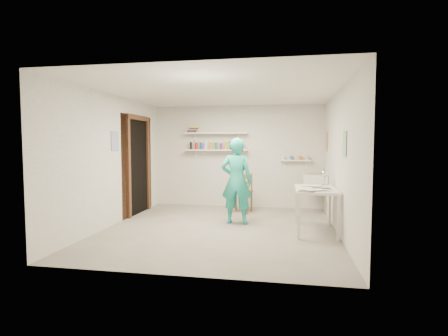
% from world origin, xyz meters
% --- Properties ---
extents(floor, '(4.00, 4.50, 0.02)m').
position_xyz_m(floor, '(0.00, 0.00, -0.01)').
color(floor, slate).
rests_on(floor, ground).
extents(ceiling, '(4.00, 4.50, 0.02)m').
position_xyz_m(ceiling, '(0.00, 0.00, 2.41)').
color(ceiling, silver).
rests_on(ceiling, wall_back).
extents(wall_back, '(4.00, 0.02, 2.40)m').
position_xyz_m(wall_back, '(0.00, 2.26, 1.20)').
color(wall_back, silver).
rests_on(wall_back, ground).
extents(wall_front, '(4.00, 0.02, 2.40)m').
position_xyz_m(wall_front, '(0.00, -2.26, 1.20)').
color(wall_front, silver).
rests_on(wall_front, ground).
extents(wall_left, '(0.02, 4.50, 2.40)m').
position_xyz_m(wall_left, '(-2.01, 0.00, 1.20)').
color(wall_left, silver).
rests_on(wall_left, ground).
extents(wall_right, '(0.02, 4.50, 2.40)m').
position_xyz_m(wall_right, '(2.01, 0.00, 1.20)').
color(wall_right, silver).
rests_on(wall_right, ground).
extents(doorway_recess, '(0.02, 0.90, 2.00)m').
position_xyz_m(doorway_recess, '(-1.99, 1.05, 1.00)').
color(doorway_recess, black).
rests_on(doorway_recess, wall_left).
extents(corridor_box, '(1.40, 1.50, 2.10)m').
position_xyz_m(corridor_box, '(-2.70, 1.05, 1.05)').
color(corridor_box, brown).
rests_on(corridor_box, ground).
extents(door_lintel, '(0.06, 1.05, 0.10)m').
position_xyz_m(door_lintel, '(-1.97, 1.05, 2.05)').
color(door_lintel, brown).
rests_on(door_lintel, wall_left).
extents(door_jamb_near, '(0.06, 0.10, 2.00)m').
position_xyz_m(door_jamb_near, '(-1.97, 0.55, 1.00)').
color(door_jamb_near, brown).
rests_on(door_jamb_near, ground).
extents(door_jamb_far, '(0.06, 0.10, 2.00)m').
position_xyz_m(door_jamb_far, '(-1.97, 1.55, 1.00)').
color(door_jamb_far, brown).
rests_on(door_jamb_far, ground).
extents(shelf_lower, '(1.50, 0.22, 0.03)m').
position_xyz_m(shelf_lower, '(-0.50, 2.13, 1.35)').
color(shelf_lower, white).
rests_on(shelf_lower, wall_back).
extents(shelf_upper, '(1.50, 0.22, 0.03)m').
position_xyz_m(shelf_upper, '(-0.50, 2.13, 1.75)').
color(shelf_upper, white).
rests_on(shelf_upper, wall_back).
extents(ledge_shelf, '(0.70, 0.14, 0.03)m').
position_xyz_m(ledge_shelf, '(1.35, 2.17, 1.12)').
color(ledge_shelf, white).
rests_on(ledge_shelf, wall_back).
extents(poster_left, '(0.01, 0.28, 0.36)m').
position_xyz_m(poster_left, '(-1.99, 0.05, 1.55)').
color(poster_left, '#334C7F').
rests_on(poster_left, wall_left).
extents(poster_right_a, '(0.01, 0.34, 0.42)m').
position_xyz_m(poster_right_a, '(1.99, 1.80, 1.55)').
color(poster_right_a, '#995933').
rests_on(poster_right_a, wall_right).
extents(poster_right_b, '(0.01, 0.30, 0.38)m').
position_xyz_m(poster_right_b, '(1.99, -0.55, 1.50)').
color(poster_right_b, '#3F724C').
rests_on(poster_right_b, wall_right).
extents(belfast_sink, '(0.48, 0.60, 0.30)m').
position_xyz_m(belfast_sink, '(1.75, 1.70, 0.70)').
color(belfast_sink, white).
rests_on(belfast_sink, wall_right).
extents(man, '(0.60, 0.40, 1.61)m').
position_xyz_m(man, '(0.23, 0.45, 0.81)').
color(man, teal).
rests_on(man, ground).
extents(wall_clock, '(0.29, 0.04, 0.29)m').
position_xyz_m(wall_clock, '(0.22, 0.67, 1.07)').
color(wall_clock, beige).
rests_on(wall_clock, man).
extents(wooden_chair, '(0.49, 0.48, 0.91)m').
position_xyz_m(wooden_chair, '(0.18, 1.54, 0.45)').
color(wooden_chair, brown).
rests_on(wooden_chair, ground).
extents(work_table, '(0.68, 1.13, 0.75)m').
position_xyz_m(work_table, '(1.64, 0.07, 0.38)').
color(work_table, silver).
rests_on(work_table, ground).
extents(desk_lamp, '(0.14, 0.14, 0.14)m').
position_xyz_m(desk_lamp, '(1.83, 0.52, 0.97)').
color(desk_lamp, silver).
rests_on(desk_lamp, work_table).
extents(spray_cans, '(1.34, 0.06, 0.17)m').
position_xyz_m(spray_cans, '(-0.50, 2.13, 1.45)').
color(spray_cans, black).
rests_on(spray_cans, shelf_lower).
extents(book_stack, '(0.26, 0.14, 0.14)m').
position_xyz_m(book_stack, '(-1.06, 2.13, 1.83)').
color(book_stack, red).
rests_on(book_stack, shelf_upper).
extents(ledge_pots, '(0.48, 0.07, 0.09)m').
position_xyz_m(ledge_pots, '(1.35, 2.17, 1.18)').
color(ledge_pots, silver).
rests_on(ledge_pots, ledge_shelf).
extents(papers, '(0.30, 0.22, 0.02)m').
position_xyz_m(papers, '(1.64, 0.07, 0.76)').
color(papers, silver).
rests_on(papers, work_table).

